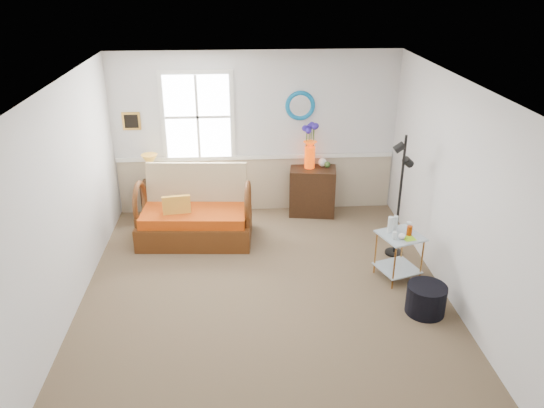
{
  "coord_description": "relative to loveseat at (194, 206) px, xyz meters",
  "views": [
    {
      "loc": [
        -0.28,
        -5.63,
        3.74
      ],
      "look_at": [
        0.12,
        0.41,
        1.01
      ],
      "focal_mm": 35.0,
      "sensor_mm": 36.0,
      "label": 1
    }
  ],
  "objects": [
    {
      "name": "floor",
      "position": [
        0.94,
        -1.46,
        -0.53
      ],
      "size": [
        4.5,
        5.0,
        0.01
      ],
      "primitive_type": "cube",
      "color": "brown",
      "rests_on": "ground"
    },
    {
      "name": "wainscot",
      "position": [
        0.94,
        1.02,
        -0.08
      ],
      "size": [
        4.46,
        0.02,
        0.9
      ],
      "primitive_type": "cube",
      "color": "tan",
      "rests_on": "walls"
    },
    {
      "name": "table_lamp",
      "position": [
        -0.72,
        0.84,
        0.29
      ],
      "size": [
        0.27,
        0.27,
        0.46
      ],
      "primitive_type": null,
      "rotation": [
        0.0,
        0.0,
        -0.06
      ],
      "color": "#B27924",
      "rests_on": "lamp_stand"
    },
    {
      "name": "ceiling",
      "position": [
        0.94,
        -1.46,
        2.07
      ],
      "size": [
        4.5,
        5.0,
        0.01
      ],
      "primitive_type": "cube",
      "color": "white",
      "rests_on": "walls"
    },
    {
      "name": "cabinet",
      "position": [
        1.85,
        0.8,
        -0.14
      ],
      "size": [
        0.79,
        0.57,
        0.78
      ],
      "primitive_type": null,
      "rotation": [
        0.0,
        0.0,
        -0.14
      ],
      "color": "#331C0E",
      "rests_on": "floor"
    },
    {
      "name": "lamp_stand",
      "position": [
        -0.72,
        0.84,
        -0.24
      ],
      "size": [
        0.36,
        0.36,
        0.6
      ],
      "primitive_type": null,
      "rotation": [
        0.0,
        0.0,
        -0.06
      ],
      "color": "#331C0E",
      "rests_on": "floor"
    },
    {
      "name": "flower_vase",
      "position": [
        1.8,
        0.86,
        0.61
      ],
      "size": [
        0.24,
        0.24,
        0.73
      ],
      "primitive_type": null,
      "rotation": [
        0.0,
        0.0,
        0.12
      ],
      "color": "#D63703",
      "rests_on": "cabinet"
    },
    {
      "name": "potted_plant",
      "position": [
        -0.59,
        0.8,
        0.2
      ],
      "size": [
        0.33,
        0.37,
        0.27
      ],
      "primitive_type": "imported",
      "rotation": [
        0.0,
        0.0,
        -0.07
      ],
      "color": "#40652B",
      "rests_on": "lamp_stand"
    },
    {
      "name": "floor_lamp",
      "position": [
        2.83,
        -0.63,
        0.34
      ],
      "size": [
        0.26,
        0.26,
        1.75
      ],
      "primitive_type": null,
      "rotation": [
        0.0,
        0.0,
        0.03
      ],
      "color": "black",
      "rests_on": "floor"
    },
    {
      "name": "window",
      "position": [
        0.04,
        1.01,
        1.07
      ],
      "size": [
        1.14,
        0.06,
        1.44
      ],
      "primitive_type": null,
      "color": "white",
      "rests_on": "walls"
    },
    {
      "name": "tabletop_items",
      "position": [
        2.69,
        -1.24,
        0.2
      ],
      "size": [
        0.43,
        0.43,
        0.22
      ],
      "primitive_type": null,
      "rotation": [
        0.0,
        0.0,
        0.2
      ],
      "color": "silver",
      "rests_on": "side_table"
    },
    {
      "name": "picture",
      "position": [
        -0.98,
        1.02,
        1.02
      ],
      "size": [
        0.28,
        0.03,
        0.28
      ],
      "primitive_type": "cube",
      "color": "gold",
      "rests_on": "walls"
    },
    {
      "name": "walls",
      "position": [
        0.94,
        -1.46,
        0.77
      ],
      "size": [
        4.51,
        5.01,
        2.6
      ],
      "color": "silver",
      "rests_on": "floor"
    },
    {
      "name": "side_table",
      "position": [
        2.69,
        -1.25,
        -0.22
      ],
      "size": [
        0.63,
        0.63,
        0.63
      ],
      "primitive_type": null,
      "rotation": [
        0.0,
        0.0,
        0.33
      ],
      "color": "#BD7C38",
      "rests_on": "floor"
    },
    {
      "name": "throw_pillow",
      "position": [
        -0.24,
        -0.12,
        0.01
      ],
      "size": [
        0.41,
        0.16,
        0.4
      ],
      "primitive_type": null,
      "rotation": [
        0.0,
        0.0,
        0.16
      ],
      "color": "#C26719",
      "rests_on": "loveseat"
    },
    {
      "name": "mirror",
      "position": [
        1.64,
        1.02,
        1.22
      ],
      "size": [
        0.47,
        0.07,
        0.47
      ],
      "primitive_type": "torus",
      "rotation": [
        1.57,
        0.0,
        0.0
      ],
      "color": "#1087C4",
      "rests_on": "walls"
    },
    {
      "name": "loveseat",
      "position": [
        0.0,
        0.0,
        0.0
      ],
      "size": [
        1.69,
        1.04,
        1.07
      ],
      "primitive_type": null,
      "rotation": [
        0.0,
        0.0,
        -0.07
      ],
      "color": "#623211",
      "rests_on": "floor"
    },
    {
      "name": "chair_rail",
      "position": [
        0.94,
        1.01,
        0.39
      ],
      "size": [
        4.46,
        0.04,
        0.06
      ],
      "primitive_type": "cube",
      "color": "white",
      "rests_on": "walls"
    },
    {
      "name": "ottoman",
      "position": [
        2.81,
        -2.03,
        -0.36
      ],
      "size": [
        0.57,
        0.57,
        0.36
      ],
      "primitive_type": "cylinder",
      "rotation": [
        0.0,
        0.0,
        0.28
      ],
      "color": "black",
      "rests_on": "floor"
    }
  ]
}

